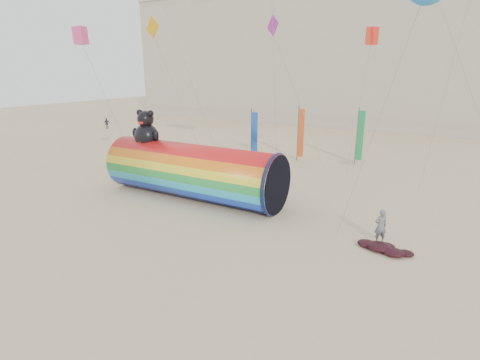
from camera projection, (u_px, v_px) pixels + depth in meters
The scene contains 6 objects.
ground at pixel (219, 227), 20.74m from camera, with size 160.00×160.00×0.00m, color #CCB58C.
hotel_building at pixel (310, 57), 61.70m from camera, with size 60.40×15.40×20.60m.
windsock_assembly at pixel (192, 170), 25.05m from camera, with size 12.57×3.83×5.80m.
kite_handler at pixel (381, 226), 18.61m from camera, with size 0.65×0.42×1.77m, color slate.
fabric_bundle at pixel (383, 248), 17.90m from camera, with size 2.62×1.35×0.41m.
festival_banners at pixel (305, 136), 33.72m from camera, with size 8.21×6.21×5.20m.
Camera 1 is at (10.65, -15.96, 8.37)m, focal length 28.00 mm.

